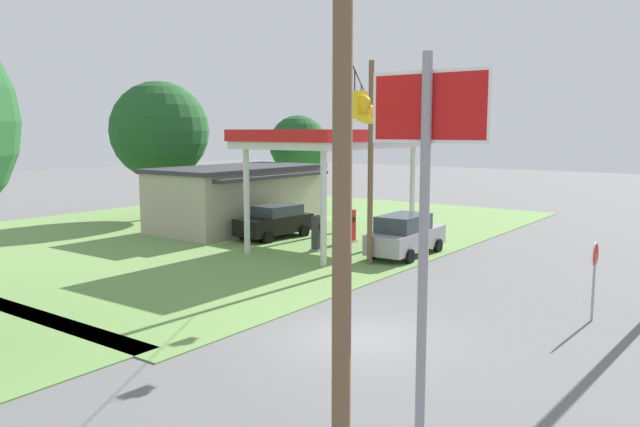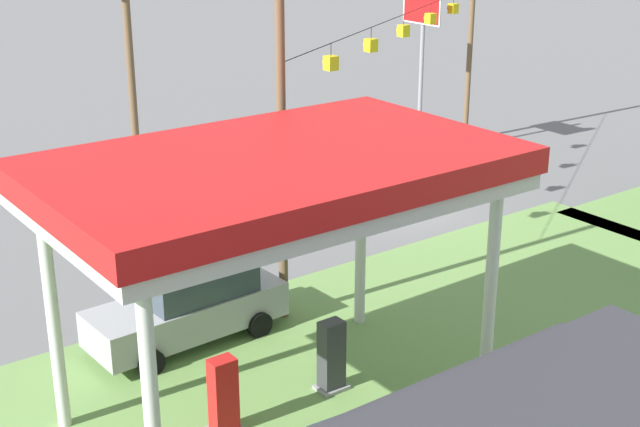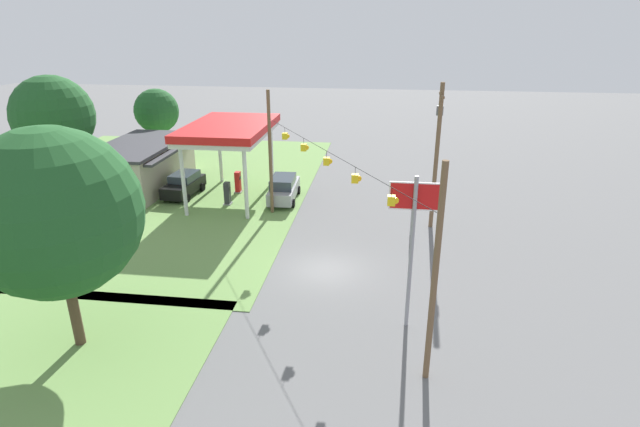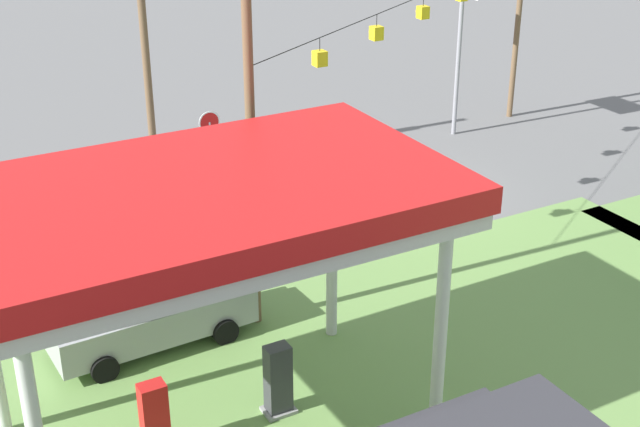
{
  "view_description": "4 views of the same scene",
  "coord_description": "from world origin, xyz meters",
  "px_view_note": "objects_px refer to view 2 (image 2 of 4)",
  "views": [
    {
      "loc": [
        -14.64,
        -9.18,
        5.9
      ],
      "look_at": [
        2.4,
        3.28,
        3.09
      ],
      "focal_mm": 35.0,
      "sensor_mm": 36.0,
      "label": 1
    },
    {
      "loc": [
        20.61,
        23.04,
        10.91
      ],
      "look_at": [
        5.41,
        2.5,
        1.59
      ],
      "focal_mm": 50.0,
      "sensor_mm": 36.0,
      "label": 2
    },
    {
      "loc": [
        -25.0,
        -2.94,
        13.22
      ],
      "look_at": [
        2.62,
        0.69,
        2.39
      ],
      "focal_mm": 28.0,
      "sensor_mm": 36.0,
      "label": 3
    },
    {
      "loc": [
        16.81,
        23.46,
        12.51
      ],
      "look_at": [
        5.69,
        3.43,
        1.89
      ],
      "focal_mm": 50.0,
      "sensor_mm": 36.0,
      "label": 4
    }
  ],
  "objects_px": {
    "gas_station_canopy": "(276,179)",
    "utility_pole_main": "(128,55)",
    "car_at_pumps_front": "(189,304)",
    "stop_sign_roadside": "(196,153)",
    "fuel_pump_near": "(331,358)",
    "fuel_pump_far": "(223,398)",
    "stop_sign_overhead": "(422,36)"
  },
  "relations": [
    {
      "from": "fuel_pump_far",
      "to": "utility_pole_main",
      "type": "relative_size",
      "value": 0.18
    },
    {
      "from": "gas_station_canopy",
      "to": "fuel_pump_near",
      "type": "distance_m",
      "value": 4.79
    },
    {
      "from": "car_at_pumps_front",
      "to": "stop_sign_roadside",
      "type": "distance_m",
      "value": 11.09
    },
    {
      "from": "gas_station_canopy",
      "to": "stop_sign_roadside",
      "type": "xyz_separation_m",
      "value": [
        -5.55,
        -13.66,
        -3.6
      ]
    },
    {
      "from": "stop_sign_roadside",
      "to": "car_at_pumps_front",
      "type": "bearing_deg",
      "value": -120.07
    },
    {
      "from": "fuel_pump_near",
      "to": "gas_station_canopy",
      "type": "bearing_deg",
      "value": 0.06
    },
    {
      "from": "fuel_pump_far",
      "to": "stop_sign_roadside",
      "type": "distance_m",
      "value": 15.37
    },
    {
      "from": "fuel_pump_far",
      "to": "stop_sign_overhead",
      "type": "xyz_separation_m",
      "value": [
        -17.46,
        -13.08,
        4.34
      ]
    },
    {
      "from": "stop_sign_roadside",
      "to": "fuel_pump_near",
      "type": "bearing_deg",
      "value": -106.78
    },
    {
      "from": "stop_sign_roadside",
      "to": "gas_station_canopy",
      "type": "bearing_deg",
      "value": -112.1
    },
    {
      "from": "fuel_pump_far",
      "to": "stop_sign_overhead",
      "type": "height_order",
      "value": "stop_sign_overhead"
    },
    {
      "from": "stop_sign_roadside",
      "to": "stop_sign_overhead",
      "type": "bearing_deg",
      "value": -3.13
    },
    {
      "from": "gas_station_canopy",
      "to": "fuel_pump_near",
      "type": "bearing_deg",
      "value": -179.94
    },
    {
      "from": "gas_station_canopy",
      "to": "car_at_pumps_front",
      "type": "distance_m",
      "value": 6.0
    },
    {
      "from": "gas_station_canopy",
      "to": "utility_pole_main",
      "type": "height_order",
      "value": "utility_pole_main"
    },
    {
      "from": "car_at_pumps_front",
      "to": "utility_pole_main",
      "type": "distance_m",
      "value": 12.45
    },
    {
      "from": "gas_station_canopy",
      "to": "utility_pole_main",
      "type": "bearing_deg",
      "value": -104.21
    },
    {
      "from": "car_at_pumps_front",
      "to": "stop_sign_overhead",
      "type": "xyz_separation_m",
      "value": [
        -16.02,
        -9.0,
        4.16
      ]
    },
    {
      "from": "gas_station_canopy",
      "to": "car_at_pumps_front",
      "type": "relative_size",
      "value": 1.85
    },
    {
      "from": "gas_station_canopy",
      "to": "fuel_pump_far",
      "type": "height_order",
      "value": "gas_station_canopy"
    },
    {
      "from": "gas_station_canopy",
      "to": "utility_pole_main",
      "type": "relative_size",
      "value": 0.99
    },
    {
      "from": "stop_sign_roadside",
      "to": "stop_sign_overhead",
      "type": "relative_size",
      "value": 0.35
    },
    {
      "from": "gas_station_canopy",
      "to": "car_at_pumps_front",
      "type": "bearing_deg",
      "value": -90.07
    },
    {
      "from": "car_at_pumps_front",
      "to": "utility_pole_main",
      "type": "xyz_separation_m",
      "value": [
        -3.82,
        -11.01,
        4.38
      ]
    },
    {
      "from": "fuel_pump_near",
      "to": "car_at_pumps_front",
      "type": "relative_size",
      "value": 0.34
    },
    {
      "from": "stop_sign_roadside",
      "to": "fuel_pump_far",
      "type": "bearing_deg",
      "value": -117.06
    },
    {
      "from": "car_at_pumps_front",
      "to": "stop_sign_roadside",
      "type": "height_order",
      "value": "stop_sign_roadside"
    },
    {
      "from": "fuel_pump_near",
      "to": "stop_sign_overhead",
      "type": "height_order",
      "value": "stop_sign_overhead"
    },
    {
      "from": "fuel_pump_near",
      "to": "stop_sign_roadside",
      "type": "relative_size",
      "value": 0.7
    },
    {
      "from": "car_at_pumps_front",
      "to": "stop_sign_roadside",
      "type": "bearing_deg",
      "value": -122.33
    },
    {
      "from": "gas_station_canopy",
      "to": "fuel_pump_near",
      "type": "xyz_separation_m",
      "value": [
        -1.43,
        -0.0,
        -4.57
      ]
    },
    {
      "from": "fuel_pump_far",
      "to": "car_at_pumps_front",
      "type": "distance_m",
      "value": 4.33
    }
  ]
}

